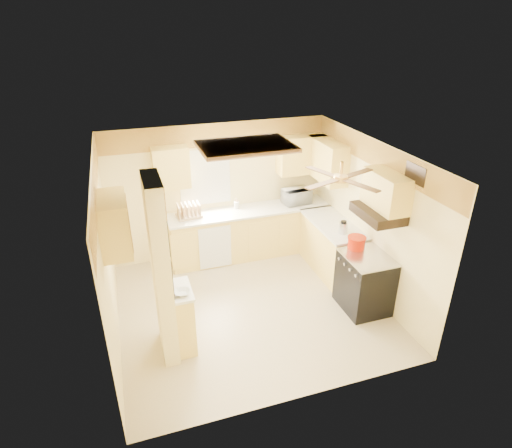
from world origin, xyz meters
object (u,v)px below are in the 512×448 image
object	(u,v)px
kettle	(343,227)
microwave	(297,196)
bowl	(182,292)
stove	(365,282)
dutch_oven	(356,242)

from	to	relation	value
kettle	microwave	bearing A→B (deg)	99.43
bowl	microwave	bearing A→B (deg)	41.80
stove	dutch_oven	bearing A→B (deg)	96.73
bowl	kettle	bearing A→B (deg)	17.60
microwave	bowl	size ratio (longest dim) A/B	2.49
stove	kettle	xyz separation A→B (m)	(-0.01, 0.76, 0.58)
bowl	dutch_oven	bearing A→B (deg)	8.49
dutch_oven	kettle	distance (m)	0.47
stove	microwave	xyz separation A→B (m)	(-0.24, 2.16, 0.62)
stove	bowl	world-z (taller)	bowl
dutch_oven	bowl	bearing A→B (deg)	-171.51
stove	dutch_oven	world-z (taller)	dutch_oven
microwave	dutch_oven	xyz separation A→B (m)	(0.21, -1.87, -0.07)
stove	bowl	distance (m)	2.84
microwave	bowl	bearing A→B (deg)	35.41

